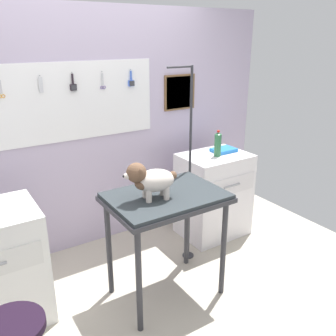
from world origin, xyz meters
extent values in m
cube|color=#B2A997|center=(0.00, 0.00, -0.02)|extent=(4.40, 4.00, 0.04)
cube|color=#B5A6C1|center=(0.00, 1.28, 1.15)|extent=(4.00, 0.06, 2.30)
cube|color=white|center=(-0.18, 1.24, 1.47)|extent=(1.58, 0.02, 0.70)
cube|color=silver|center=(-0.76, 1.22, 1.64)|extent=(0.01, 0.00, 0.11)
torus|color=gold|center=(-0.78, 1.22, 1.57)|extent=(0.03, 0.01, 0.03)
torus|color=gold|center=(-0.75, 1.22, 1.57)|extent=(0.03, 0.01, 0.03)
cylinder|color=gray|center=(-0.45, 1.23, 1.71)|extent=(0.01, 0.02, 0.01)
cube|color=silver|center=(-0.45, 1.22, 1.63)|extent=(0.03, 0.01, 0.13)
cylinder|color=gray|center=(-0.17, 1.23, 1.72)|extent=(0.01, 0.02, 0.01)
cylinder|color=black|center=(-0.17, 1.22, 1.67)|extent=(0.02, 0.02, 0.09)
cube|color=black|center=(-0.17, 1.22, 1.60)|extent=(0.06, 0.02, 0.06)
cube|color=#333338|center=(-0.17, 1.21, 1.60)|extent=(0.05, 0.01, 0.05)
cylinder|color=gray|center=(0.11, 1.23, 1.72)|extent=(0.01, 0.02, 0.01)
cube|color=silver|center=(0.10, 1.22, 1.65)|extent=(0.01, 0.00, 0.11)
cube|color=silver|center=(0.12, 1.22, 1.65)|extent=(0.01, 0.00, 0.11)
torus|color=#5E4788|center=(0.10, 1.22, 1.57)|extent=(0.03, 0.01, 0.03)
torus|color=#5E4788|center=(0.12, 1.22, 1.57)|extent=(0.03, 0.01, 0.03)
cylinder|color=gray|center=(0.40, 1.23, 1.72)|extent=(0.01, 0.02, 0.01)
cylinder|color=#3E64CB|center=(0.40, 1.22, 1.67)|extent=(0.02, 0.02, 0.09)
cube|color=#3E64CB|center=(0.40, 1.22, 1.59)|extent=(0.06, 0.02, 0.06)
cube|color=#333338|center=(0.40, 1.21, 1.59)|extent=(0.05, 0.01, 0.05)
cube|color=brown|center=(0.98, 1.24, 1.46)|extent=(0.38, 0.02, 0.37)
cube|color=#9F8752|center=(0.98, 1.23, 1.46)|extent=(0.34, 0.01, 0.33)
cylinder|color=#2D2D33|center=(-0.26, -0.10, 0.42)|extent=(0.04, 0.04, 0.83)
cylinder|color=#2D2D33|center=(0.50, -0.10, 0.42)|extent=(0.04, 0.04, 0.83)
cylinder|color=#2D2D33|center=(-0.26, 0.41, 0.42)|extent=(0.04, 0.04, 0.83)
cylinder|color=#2D2D33|center=(0.50, 0.41, 0.42)|extent=(0.04, 0.04, 0.83)
cube|color=#2D2D33|center=(0.12, 0.15, 0.85)|extent=(0.89, 0.62, 0.03)
cube|color=#292F33|center=(0.12, 0.15, 0.88)|extent=(0.86, 0.61, 0.03)
cylinder|color=#2D2D33|center=(0.58, 0.49, 0.01)|extent=(0.11, 0.11, 0.01)
cylinder|color=#2D2D33|center=(0.58, 0.49, 0.90)|extent=(0.02, 0.02, 1.80)
cylinder|color=#2D2D33|center=(0.46, 0.49, 1.79)|extent=(0.24, 0.02, 0.02)
cylinder|color=beige|center=(-0.06, 0.10, 0.95)|extent=(0.04, 0.04, 0.10)
cylinder|color=beige|center=(-0.04, 0.19, 0.95)|extent=(0.04, 0.04, 0.10)
cylinder|color=beige|center=(0.07, 0.07, 0.95)|extent=(0.04, 0.04, 0.10)
cylinder|color=beige|center=(0.09, 0.16, 0.95)|extent=(0.04, 0.04, 0.10)
ellipsoid|color=beige|center=(0.01, 0.13, 1.04)|extent=(0.32, 0.24, 0.16)
ellipsoid|color=brown|center=(-0.09, 0.15, 1.03)|extent=(0.13, 0.15, 0.09)
sphere|color=brown|center=(-0.12, 0.16, 1.12)|extent=(0.14, 0.14, 0.14)
ellipsoid|color=beige|center=(-0.19, 0.17, 1.10)|extent=(0.08, 0.07, 0.05)
sphere|color=black|center=(-0.21, 0.18, 1.10)|extent=(0.02, 0.02, 0.02)
ellipsoid|color=brown|center=(-0.12, 0.09, 1.13)|extent=(0.05, 0.04, 0.08)
ellipsoid|color=brown|center=(-0.10, 0.22, 1.13)|extent=(0.05, 0.04, 0.08)
sphere|color=brown|center=(0.14, 0.10, 1.06)|extent=(0.06, 0.06, 0.06)
cube|color=silver|center=(1.08, 0.72, 0.44)|extent=(0.68, 0.52, 0.89)
cube|color=silver|center=(1.08, 0.46, 0.64)|extent=(0.60, 0.01, 0.18)
cylinder|color=#99999E|center=(1.08, 0.45, 0.64)|extent=(0.20, 0.02, 0.02)
cylinder|color=black|center=(-1.11, -0.25, 0.58)|extent=(0.36, 0.36, 0.04)
cylinder|color=#2A643D|center=(1.06, 0.68, 1.00)|extent=(0.07, 0.07, 0.23)
cone|color=#2A643D|center=(1.06, 0.68, 1.12)|extent=(0.07, 0.07, 0.02)
cylinder|color=red|center=(1.06, 0.68, 1.14)|extent=(0.03, 0.03, 0.02)
cube|color=blue|center=(1.22, 0.76, 0.91)|extent=(0.24, 0.18, 0.04)
camera|label=1|loc=(-1.24, -1.98, 2.02)|focal=39.04mm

